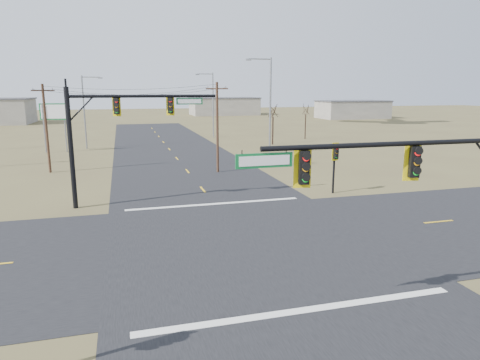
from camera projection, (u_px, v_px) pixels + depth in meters
name	position (u px, v px, depth m)	size (l,w,h in m)	color
ground	(245.00, 241.00, 22.31)	(320.00, 320.00, 0.00)	brown
road_ew	(245.00, 241.00, 22.30)	(160.00, 14.00, 0.02)	black
road_ns	(245.00, 240.00, 22.30)	(14.00, 160.00, 0.02)	black
stop_bar_near	(303.00, 310.00, 15.23)	(12.00, 0.40, 0.01)	silver
stop_bar_far	(215.00, 204.00, 29.37)	(12.00, 0.40, 0.01)	silver
mast_arm_near	(416.00, 178.00, 14.45)	(10.33, 0.53, 6.59)	black
mast_arm_far	(114.00, 122.00, 28.04)	(9.75, 0.56, 7.90)	black
pedestal_signal_ne	(335.00, 156.00, 31.82)	(0.61, 0.51, 3.89)	black
utility_pole_near	(217.00, 126.00, 39.88)	(2.03, 0.59, 8.40)	#442D1D
utility_pole_far	(46.00, 127.00, 39.75)	(2.00, 0.48, 8.24)	#442D1D
highway_sign	(54.00, 118.00, 52.82)	(3.21, 0.56, 6.06)	gray
streetlight_a	(268.00, 101.00, 50.74)	(3.19, 0.47, 11.39)	gray
streetlight_b	(212.00, 101.00, 69.25)	(2.88, 0.31, 10.35)	gray
streetlight_c	(86.00, 108.00, 55.74)	(2.66, 0.37, 9.49)	gray
bare_tree_c	(273.00, 110.00, 60.26)	(2.95, 2.95, 6.27)	black
bare_tree_d	(306.00, 109.00, 67.06)	(2.76, 2.76, 5.83)	black
warehouse_mid	(224.00, 107.00, 132.01)	(20.00, 12.00, 5.00)	#A29C90
warehouse_right	(352.00, 110.00, 116.31)	(18.00, 10.00, 4.50)	#A29C90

